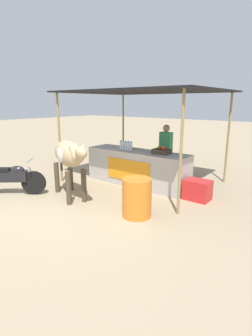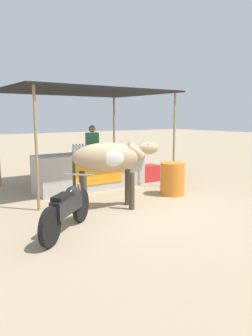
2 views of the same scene
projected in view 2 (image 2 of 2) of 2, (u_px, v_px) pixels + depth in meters
The scene contains 10 objects.
ground_plane at pixel (143, 207), 6.96m from camera, with size 60.00×60.00×0.00m, color tan.
stall_counter at pixel (91, 171), 8.64m from camera, with size 3.00×0.82×0.96m.
stall_awning at pixel (84, 95), 8.57m from camera, with size 4.20×3.20×2.56m.
water_bottle_row at pixel (80, 149), 8.31m from camera, with size 0.43×0.07×0.25m.
fruit_crate at pixel (114, 148), 9.03m from camera, with size 0.44×0.32×0.18m.
vendor_behind_counter at pixel (92, 153), 9.46m from camera, with size 0.34×0.22×1.65m.
cooler_box at pixel (148, 173), 9.67m from camera, with size 0.60×0.44×0.48m, color red.
water_barrel at pixel (172, 179), 7.99m from camera, with size 0.59×0.59×0.79m, color orange.
cow at pixel (110, 159), 6.70m from camera, with size 1.82×1.03×1.44m.
motorcycle_parked at pixel (68, 207), 5.38m from camera, with size 1.43×1.22×0.90m.
Camera 2 is at (-4.23, -5.26, 1.92)m, focal length 35.00 mm.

